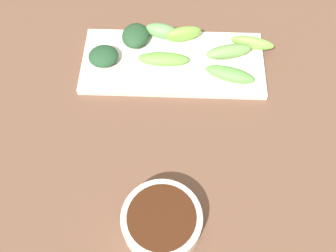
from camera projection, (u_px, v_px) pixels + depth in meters
tabletop at (178, 125)px, 0.68m from camera, size 2.10×2.10×0.02m
sauce_bowl at (162, 220)px, 0.57m from camera, size 0.12×0.12×0.04m
serving_plate at (173, 63)px, 0.74m from camera, size 0.15×0.34×0.01m
broccoli_stalk_0 at (252, 43)px, 0.74m from camera, size 0.04×0.08×0.02m
broccoli_stalk_1 at (230, 74)px, 0.70m from camera, size 0.05×0.09×0.02m
broccoli_stalk_2 at (162, 31)px, 0.75m from camera, size 0.04×0.07×0.03m
broccoli_leafy_3 at (103, 56)px, 0.72m from camera, size 0.06×0.06×0.03m
broccoli_stalk_4 at (229, 52)px, 0.73m from camera, size 0.05×0.09×0.02m
broccoli_stalk_5 at (184, 34)px, 0.74m from camera, size 0.04×0.07×0.03m
broccoli_stalk_6 at (164, 59)px, 0.72m from camera, size 0.03×0.09×0.02m
broccoli_leafy_7 at (135, 36)px, 0.74m from camera, size 0.06×0.05×0.03m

